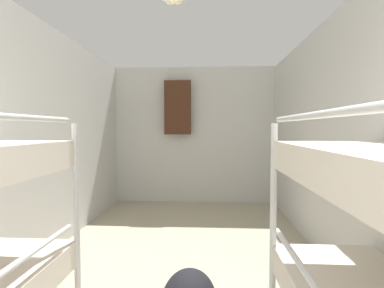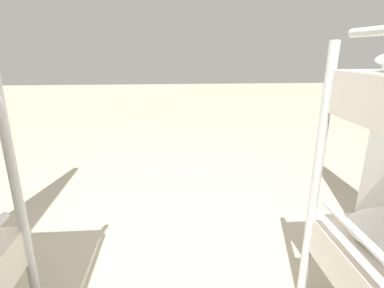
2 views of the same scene
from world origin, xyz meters
name	(u,v)px [view 1 (image 1 of 2)]	position (x,y,z in m)	size (l,w,h in m)	color
wall_left	(13,142)	(-1.40, 2.73, 1.17)	(0.06, 5.59, 2.33)	silver
wall_right	(355,143)	(1.40, 2.73, 1.17)	(0.06, 5.59, 2.33)	silver
wall_back	(194,135)	(0.00, 5.50, 1.17)	(2.86, 0.06, 2.33)	silver
hanging_coat	(178,108)	(-0.28, 5.35, 1.63)	(0.44, 0.12, 0.90)	#472819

